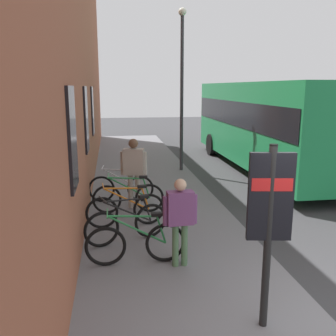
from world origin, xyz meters
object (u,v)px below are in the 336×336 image
at_px(bicycle_under_window, 129,198).
at_px(city_bus, 265,120).
at_px(street_lamp, 182,78).
at_px(pedestrian_crossing_street, 180,214).
at_px(bicycle_by_door, 127,223).
at_px(bicycle_nearest_sign, 126,210).
at_px(transit_info_sign, 270,209).
at_px(pedestrian_near_bus, 134,166).
at_px(bicycle_beside_lamp, 136,243).
at_px(bicycle_end_of_row, 121,188).

xyz_separation_m(bicycle_under_window, city_bus, (4.80, -5.50, 1.41)).
bearing_deg(street_lamp, bicycle_under_window, 154.53).
relative_size(city_bus, pedestrian_crossing_street, 6.73).
xyz_separation_m(bicycle_by_door, city_bus, (6.58, -5.62, 1.41)).
distance_m(bicycle_by_door, bicycle_nearest_sign, 0.86).
height_order(bicycle_nearest_sign, transit_info_sign, transit_info_sign).
relative_size(pedestrian_crossing_street, pedestrian_near_bus, 0.87).
xyz_separation_m(bicycle_beside_lamp, bicycle_end_of_row, (3.71, 0.15, 0.00)).
bearing_deg(bicycle_under_window, bicycle_end_of_row, 9.15).
xyz_separation_m(bicycle_by_door, pedestrian_near_bus, (2.14, -0.28, 0.71)).
distance_m(city_bus, street_lamp, 3.66).
bearing_deg(city_bus, pedestrian_crossing_street, 148.41).
bearing_deg(bicycle_by_door, bicycle_under_window, -3.76).
height_order(city_bus, street_lamp, street_lamp).
xyz_separation_m(pedestrian_crossing_street, street_lamp, (7.57, -1.46, 2.41)).
bearing_deg(transit_info_sign, street_lamp, -4.19).
distance_m(bicycle_beside_lamp, bicycle_by_door, 0.99).
distance_m(bicycle_by_door, transit_info_sign, 3.60).
bearing_deg(transit_info_sign, pedestrian_near_bus, 14.83).
relative_size(transit_info_sign, city_bus, 0.23).
height_order(bicycle_end_of_row, city_bus, city_bus).
bearing_deg(city_bus, bicycle_nearest_sign, 135.56).
height_order(bicycle_by_door, pedestrian_near_bus, pedestrian_near_bus).
height_order(bicycle_end_of_row, transit_info_sign, transit_info_sign).
bearing_deg(bicycle_nearest_sign, transit_info_sign, -157.11).
bearing_deg(bicycle_by_door, bicycle_end_of_row, 0.74).
bearing_deg(bicycle_beside_lamp, bicycle_end_of_row, 2.28).
height_order(bicycle_beside_lamp, bicycle_end_of_row, same).
bearing_deg(pedestrian_crossing_street, bicycle_nearest_sign, 22.55).
bearing_deg(bicycle_beside_lamp, pedestrian_crossing_street, -103.80).
bearing_deg(transit_info_sign, bicycle_by_door, 28.79).
distance_m(bicycle_end_of_row, street_lamp, 5.28).
distance_m(bicycle_beside_lamp, pedestrian_near_bus, 3.21).
relative_size(bicycle_end_of_row, pedestrian_near_bus, 0.98).
bearing_deg(bicycle_end_of_row, street_lamp, -32.66).
height_order(bicycle_under_window, pedestrian_crossing_street, pedestrian_crossing_street).
bearing_deg(pedestrian_crossing_street, bicycle_under_window, 14.05).
bearing_deg(bicycle_by_door, bicycle_beside_lamp, -173.47).
distance_m(bicycle_by_door, pedestrian_crossing_street, 1.55).
distance_m(bicycle_end_of_row, pedestrian_near_bus, 0.97).
xyz_separation_m(bicycle_beside_lamp, city_bus, (7.56, -5.50, 1.41)).
bearing_deg(bicycle_by_door, pedestrian_crossing_street, -143.71).
relative_size(bicycle_nearest_sign, bicycle_end_of_row, 1.00).
bearing_deg(pedestrian_crossing_street, transit_info_sign, -156.73).
distance_m(bicycle_nearest_sign, pedestrian_crossing_street, 2.27).
relative_size(bicycle_by_door, city_bus, 0.16).
height_order(bicycle_under_window, transit_info_sign, transit_info_sign).
bearing_deg(pedestrian_crossing_street, bicycle_beside_lamp, 76.20).
height_order(bicycle_nearest_sign, pedestrian_near_bus, pedestrian_near_bus).
bearing_deg(bicycle_end_of_row, city_bus, -55.76).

